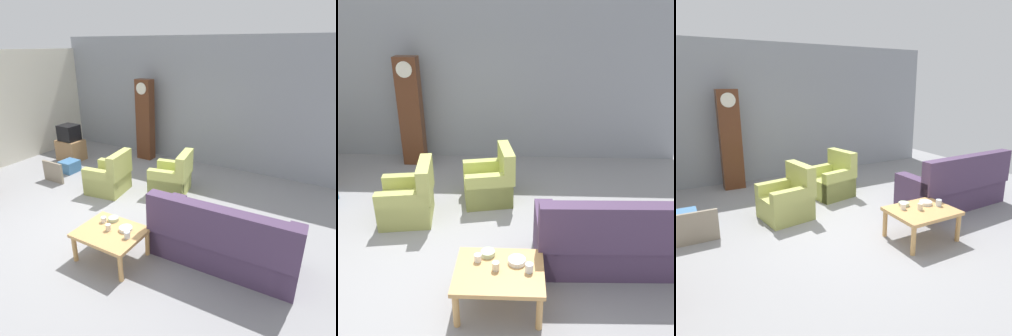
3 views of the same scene
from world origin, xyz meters
TOP-DOWN VIEW (x-y plane):
  - ground_plane at (0.00, 0.00)m, footprint 10.40×10.40m
  - garage_door_wall at (0.00, 3.60)m, footprint 8.40×0.16m
  - couch_floral at (2.16, -0.05)m, footprint 2.12×0.94m
  - armchair_olive_near at (-0.78, 0.94)m, footprint 0.89×0.87m
  - armchair_olive_far at (0.40, 1.59)m, footprint 0.93×0.90m
  - coffee_table_wood at (0.70, -0.78)m, footprint 0.96×0.76m
  - grandfather_clock at (-1.29, 3.11)m, footprint 0.44×0.30m
  - cup_white_porcelain at (0.45, -0.64)m, footprint 0.08×0.08m
  - cup_blue_rimmed at (1.01, -0.79)m, footprint 0.09×0.09m
  - cup_cream_tall at (0.66, -0.78)m, footprint 0.08×0.08m
  - bowl_white_stacked at (0.88, -0.65)m, footprint 0.19×0.19m
  - bowl_shallow_green at (0.55, -0.53)m, footprint 0.16×0.16m

SIDE VIEW (x-z plane):
  - ground_plane at x=0.00m, z-range 0.00..0.00m
  - armchair_olive_near at x=-0.78m, z-range -0.15..0.77m
  - armchair_olive_far at x=0.40m, z-range -0.15..0.77m
  - couch_floral at x=2.16m, z-range -0.16..0.88m
  - coffee_table_wood at x=0.70m, z-range 0.17..0.63m
  - bowl_white_stacked at x=0.88m, z-range 0.47..0.52m
  - bowl_shallow_green at x=0.55m, z-range 0.47..0.52m
  - cup_white_porcelain at x=0.45m, z-range 0.47..0.55m
  - cup_cream_tall at x=0.66m, z-range 0.47..0.56m
  - cup_blue_rimmed at x=1.01m, z-range 0.47..0.57m
  - grandfather_clock at x=-1.29m, z-range 0.01..2.16m
  - garage_door_wall at x=0.00m, z-range 0.00..3.20m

